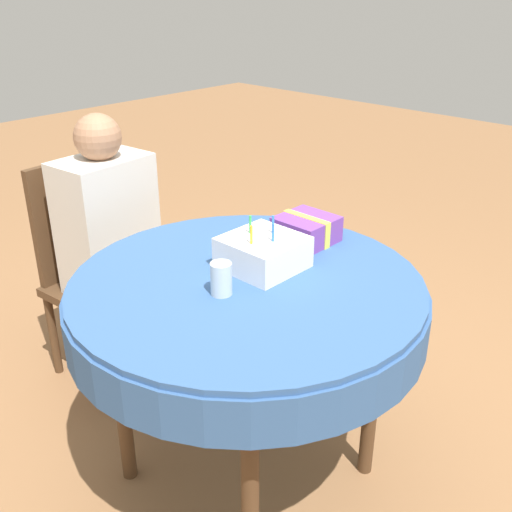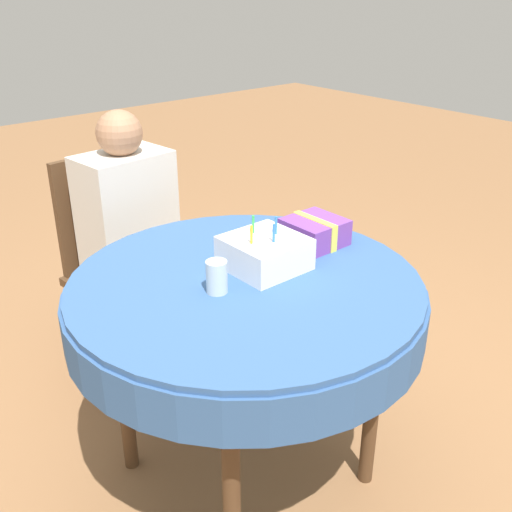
{
  "view_description": "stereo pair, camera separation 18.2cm",
  "coord_description": "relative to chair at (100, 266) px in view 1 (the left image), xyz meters",
  "views": [
    {
      "loc": [
        -1.15,
        -1.12,
        1.61
      ],
      "look_at": [
        0.05,
        0.01,
        0.83
      ],
      "focal_mm": 42.0,
      "sensor_mm": 36.0,
      "label": 1
    },
    {
      "loc": [
        -1.02,
        -1.24,
        1.61
      ],
      "look_at": [
        0.05,
        0.01,
        0.83
      ],
      "focal_mm": 42.0,
      "sensor_mm": 36.0,
      "label": 2
    }
  ],
  "objects": [
    {
      "name": "person",
      "position": [
        0.01,
        -0.1,
        0.19
      ],
      "size": [
        0.39,
        0.35,
        1.14
      ],
      "rotation": [
        0.0,
        0.0,
        0.1
      ],
      "color": "#9E7051",
      "rests_on": "ground_plane"
    },
    {
      "name": "gift_box",
      "position": [
        0.29,
        -0.88,
        0.33
      ],
      "size": [
        0.18,
        0.19,
        0.09
      ],
      "color": "#753D99",
      "rests_on": "dining_table"
    },
    {
      "name": "ground_plane",
      "position": [
        -0.06,
        -0.93,
        -0.48
      ],
      "size": [
        12.0,
        12.0,
        0.0
      ],
      "primitive_type": "plane",
      "color": "#8C603D"
    },
    {
      "name": "birthday_cake",
      "position": [
        0.04,
        -0.91,
        0.34
      ],
      "size": [
        0.22,
        0.22,
        0.16
      ],
      "color": "white",
      "rests_on": "dining_table"
    },
    {
      "name": "drinking_glass",
      "position": [
        -0.17,
        -0.94,
        0.34
      ],
      "size": [
        0.06,
        0.06,
        0.1
      ],
      "color": "silver",
      "rests_on": "dining_table"
    },
    {
      "name": "dining_table",
      "position": [
        -0.06,
        -0.93,
        0.2
      ],
      "size": [
        1.09,
        1.09,
        0.77
      ],
      "color": "#335689",
      "rests_on": "ground_plane"
    },
    {
      "name": "chair",
      "position": [
        0.0,
        0.0,
        0.0
      ],
      "size": [
        0.5,
        0.5,
        0.93
      ],
      "rotation": [
        0.0,
        0.0,
        0.1
      ],
      "color": "#4C331E",
      "rests_on": "ground_plane"
    }
  ]
}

